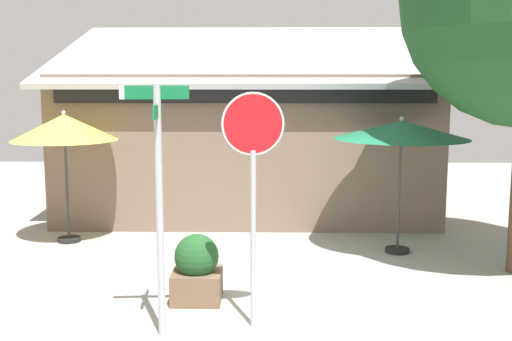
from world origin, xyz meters
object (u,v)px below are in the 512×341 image
(stop_sign, at_px, (253,165))
(patio_umbrella_forest_green_center, at_px, (401,131))
(street_sign_post, at_px, (159,188))
(patio_umbrella_mustard_left, at_px, (64,128))
(sidewalk_planter, at_px, (197,270))

(stop_sign, bearing_deg, patio_umbrella_forest_green_center, 53.62)
(street_sign_post, xyz_separation_m, patio_umbrella_forest_green_center, (3.68, 3.76, 0.37))
(patio_umbrella_forest_green_center, bearing_deg, street_sign_post, -134.37)
(street_sign_post, distance_m, stop_sign, 1.18)
(stop_sign, xyz_separation_m, patio_umbrella_mustard_left, (-3.67, 4.11, 0.12))
(stop_sign, height_order, patio_umbrella_mustard_left, stop_sign)
(street_sign_post, distance_m, patio_umbrella_forest_green_center, 5.27)
(street_sign_post, relative_size, sidewalk_planter, 3.19)
(sidewalk_planter, bearing_deg, patio_umbrella_mustard_left, 131.80)
(patio_umbrella_forest_green_center, relative_size, sidewalk_planter, 2.56)
(street_sign_post, height_order, patio_umbrella_forest_green_center, street_sign_post)
(sidewalk_planter, bearing_deg, street_sign_post, -103.88)
(street_sign_post, height_order, stop_sign, street_sign_post)
(street_sign_post, xyz_separation_m, stop_sign, (1.12, 0.29, 0.23))
(patio_umbrella_forest_green_center, height_order, sidewalk_planter, patio_umbrella_forest_green_center)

